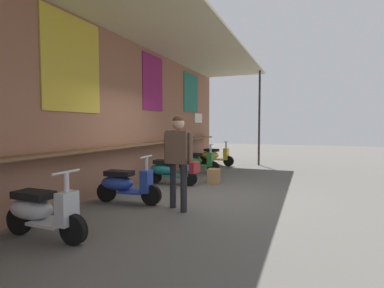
# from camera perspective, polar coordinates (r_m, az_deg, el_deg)

# --- Properties ---
(ground_plane) EXTENTS (39.09, 39.09, 0.00)m
(ground_plane) POSITION_cam_1_polar(r_m,az_deg,el_deg) (6.72, 0.29, -9.89)
(ground_plane) COLOR #56544F
(market_stall_facade) EXTENTS (13.96, 2.77, 3.91)m
(market_stall_facade) POSITION_cam_1_polar(r_m,az_deg,el_deg) (7.43, -13.18, 8.17)
(market_stall_facade) COLOR #8C5B44
(market_stall_facade) RESTS_ON ground_plane
(scooter_silver) EXTENTS (0.46, 1.40, 0.97)m
(scooter_silver) POSITION_cam_1_polar(r_m,az_deg,el_deg) (4.72, -26.82, -11.22)
(scooter_silver) COLOR #B2B5BA
(scooter_silver) RESTS_ON ground_plane
(scooter_blue) EXTENTS (0.50, 1.40, 0.97)m
(scooter_blue) POSITION_cam_1_polar(r_m,az_deg,el_deg) (6.22, -12.65, -7.41)
(scooter_blue) COLOR #233D9E
(scooter_blue) RESTS_ON ground_plane
(scooter_teal) EXTENTS (0.46, 1.40, 0.97)m
(scooter_teal) POSITION_cam_1_polar(r_m,az_deg,el_deg) (7.97, -4.44, -4.94)
(scooter_teal) COLOR #197075
(scooter_teal) RESTS_ON ground_plane
(scooter_green) EXTENTS (0.46, 1.40, 0.97)m
(scooter_green) POSITION_cam_1_polar(r_m,az_deg,el_deg) (9.91, 0.90, -3.27)
(scooter_green) COLOR #237533
(scooter_green) RESTS_ON ground_plane
(scooter_yellow) EXTENTS (0.48, 1.40, 0.97)m
(scooter_yellow) POSITION_cam_1_polar(r_m,az_deg,el_deg) (11.78, 4.25, -2.21)
(scooter_yellow) COLOR gold
(scooter_yellow) RESTS_ON ground_plane
(shopper_with_handbag) EXTENTS (0.32, 0.68, 1.75)m
(shopper_with_handbag) POSITION_cam_1_polar(r_m,az_deg,el_deg) (5.51, -2.51, -1.51)
(shopper_with_handbag) COLOR #232328
(shopper_with_handbag) RESTS_ON ground_plane
(merchandise_crate) EXTENTS (0.44, 0.37, 0.39)m
(merchandise_crate) POSITION_cam_1_polar(r_m,az_deg,el_deg) (8.21, 4.15, -6.07)
(merchandise_crate) COLOR olive
(merchandise_crate) RESTS_ON ground_plane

